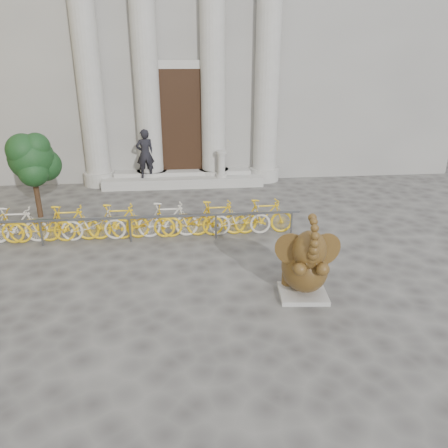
{
  "coord_description": "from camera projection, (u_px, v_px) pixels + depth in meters",
  "views": [
    {
      "loc": [
        -0.1,
        -6.84,
        4.72
      ],
      "look_at": [
        0.84,
        2.35,
        1.1
      ],
      "focal_mm": 35.0,
      "sensor_mm": 36.0,
      "label": 1
    }
  ],
  "objects": [
    {
      "name": "bike_rack",
      "position": [
        130.0,
        221.0,
        11.76
      ],
      "size": [
        9.15,
        0.53,
        1.0
      ],
      "color": "slate",
      "rests_on": "ground"
    },
    {
      "name": "ground",
      "position": [
        192.0,
        327.0,
        8.07
      ],
      "size": [
        80.0,
        80.0,
        0.0
      ],
      "primitive_type": "plane",
      "color": "#474442",
      "rests_on": "ground"
    },
    {
      "name": "elephant_statue",
      "position": [
        305.0,
        266.0,
        8.83
      ],
      "size": [
        1.29,
        1.47,
        1.94
      ],
      "rotation": [
        0.0,
        0.0,
        -0.1
      ],
      "color": "#A8A59E",
      "rests_on": "ground"
    },
    {
      "name": "tree",
      "position": [
        32.0,
        159.0,
        12.83
      ],
      "size": [
        1.5,
        1.37,
        2.6
      ],
      "color": "#332114",
      "rests_on": "ground"
    },
    {
      "name": "classical_building",
      "position": [
        177.0,
        23.0,
        19.71
      ],
      "size": [
        22.0,
        10.7,
        12.0
      ],
      "color": "gray",
      "rests_on": "ground"
    },
    {
      "name": "balustrade_post",
      "position": [
        221.0,
        165.0,
        16.33
      ],
      "size": [
        0.4,
        0.4,
        0.99
      ],
      "color": "#A8A59E",
      "rests_on": "entrance_steps"
    },
    {
      "name": "pedestrian",
      "position": [
        145.0,
        154.0,
        16.09
      ],
      "size": [
        0.73,
        0.55,
        1.81
      ],
      "primitive_type": "imported",
      "rotation": [
        0.0,
        0.0,
        3.33
      ],
      "color": "black",
      "rests_on": "entrance_steps"
    },
    {
      "name": "entrance_steps",
      "position": [
        183.0,
        180.0,
        16.71
      ],
      "size": [
        6.0,
        1.2,
        0.36
      ],
      "primitive_type": "cube",
      "color": "#A8A59E",
      "rests_on": "ground"
    }
  ]
}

